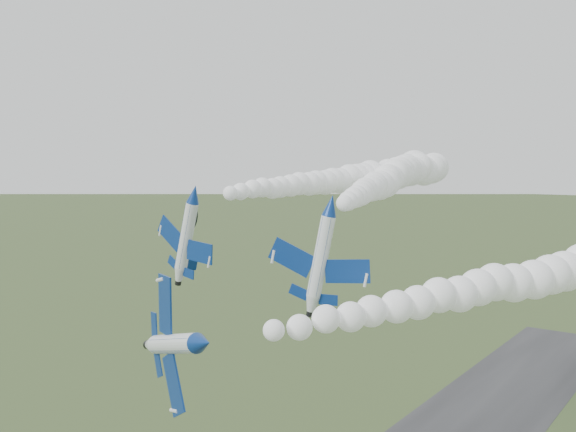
# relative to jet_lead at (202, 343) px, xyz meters

# --- Properties ---
(jet_lead) EXTENTS (8.06, 13.71, 11.43)m
(jet_lead) POSITION_rel_jet_lead_xyz_m (0.00, 0.00, 0.00)
(jet_lead) COLOR white
(smoke_trail_jet_lead) EXTENTS (35.00, 73.72, 5.96)m
(smoke_trail_jet_lead) POSITION_rel_jet_lead_xyz_m (18.26, 37.90, 2.43)
(smoke_trail_jet_lead) COLOR white
(jet_pair_left) EXTENTS (10.17, 12.58, 3.98)m
(jet_pair_left) POSITION_rel_jet_lead_xyz_m (-18.49, 18.34, 10.08)
(jet_pair_left) COLOR white
(smoke_trail_jet_pair_left) EXTENTS (12.79, 53.84, 5.23)m
(smoke_trail_jet_pair_left) POSITION_rel_jet_lead_xyz_m (-14.76, 47.89, 11.39)
(smoke_trail_jet_pair_left) COLOR white
(jet_pair_right) EXTENTS (10.52, 12.44, 3.53)m
(jet_pair_right) POSITION_rel_jet_lead_xyz_m (-0.34, 18.89, 9.47)
(jet_pair_right) COLOR white
(smoke_trail_jet_pair_right) EXTENTS (21.17, 53.74, 5.58)m
(smoke_trail_jet_pair_right) POSITION_rel_jet_lead_xyz_m (-8.80, 47.74, 11.24)
(smoke_trail_jet_pair_right) COLOR white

